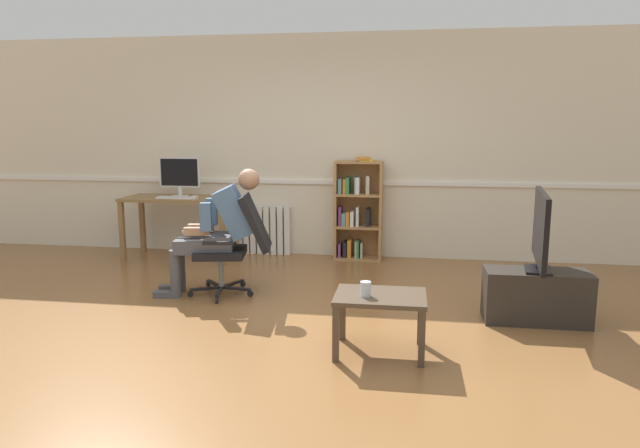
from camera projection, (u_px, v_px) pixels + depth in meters
ground_plane at (286, 326)px, 4.61m from camera, size 18.00×18.00×0.00m
back_wall at (330, 147)px, 6.96m from camera, size 12.00×0.13×2.70m
computer_desk at (179, 206)px, 6.86m from camera, size 1.32×0.61×0.76m
imac_monitor at (180, 174)px, 6.87m from camera, size 0.51×0.14×0.47m
keyboard at (175, 198)px, 6.71m from camera, size 0.43×0.12×0.02m
computer_mouse at (194, 197)px, 6.69m from camera, size 0.06×0.10×0.03m
bookshelf at (357, 211)px, 6.83m from camera, size 0.57×0.30×1.24m
radiator at (264, 230)px, 7.16m from camera, size 0.69×0.08×0.61m
office_chair at (236, 241)px, 5.40m from camera, size 0.80×0.63×0.97m
person_seated at (217, 228)px, 5.37m from camera, size 1.02×0.47×1.21m
tv_stand at (536, 296)px, 4.68m from camera, size 0.84×0.36×0.43m
tv_screen at (541, 230)px, 4.58m from camera, size 0.24×0.99×0.65m
coffee_table at (380, 304)px, 4.01m from camera, size 0.64×0.47×0.43m
drinking_glass at (366, 289)px, 3.95m from camera, size 0.08×0.08×0.11m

